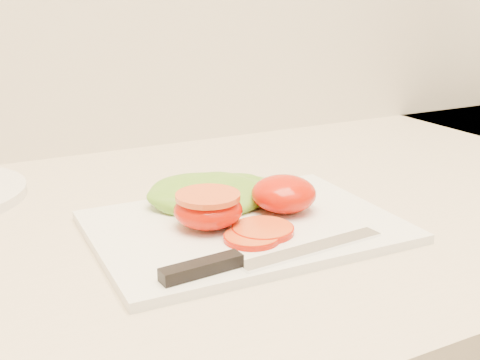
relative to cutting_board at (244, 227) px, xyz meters
name	(u,v)px	position (x,y,z in m)	size (l,w,h in m)	color
cutting_board	(244,227)	(0.00, 0.00, 0.00)	(0.32, 0.23, 0.01)	white
tomato_half_dome	(284,194)	(0.06, 0.01, 0.03)	(0.07, 0.07, 0.04)	red
tomato_half_cut	(208,208)	(-0.04, 0.01, 0.03)	(0.07, 0.07, 0.04)	red
tomato_slice_0	(263,230)	(0.00, -0.03, 0.01)	(0.06, 0.06, 0.01)	orange
tomato_slice_1	(252,237)	(-0.02, -0.05, 0.01)	(0.05, 0.05, 0.01)	orange
lettuce_leaf_0	(208,194)	(-0.01, 0.07, 0.02)	(0.14, 0.09, 0.03)	#77B02E
lettuce_leaf_1	(238,190)	(0.03, 0.07, 0.02)	(0.10, 0.07, 0.02)	#77B02E
knife	(247,260)	(-0.05, -0.09, 0.01)	(0.23, 0.03, 0.01)	silver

